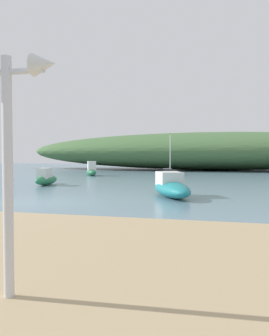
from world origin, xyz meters
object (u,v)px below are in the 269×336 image
object	(u,v)px
motorboat_far_right	(46,179)
motorboat_outer_mooring	(91,170)
motorboat_mid_channel	(171,187)
sailboat_off_point	(170,172)

from	to	relation	value
motorboat_far_right	motorboat_outer_mooring	bearing A→B (deg)	95.57
motorboat_mid_channel	motorboat_outer_mooring	distance (m)	17.41
motorboat_far_right	sailboat_off_point	xyz separation A→B (m)	(5.95, 12.41, -0.10)
motorboat_far_right	motorboat_outer_mooring	size ratio (longest dim) A/B	1.00
motorboat_far_right	sailboat_off_point	world-z (taller)	sailboat_off_point
motorboat_far_right	motorboat_outer_mooring	xyz separation A→B (m)	(-1.01, 10.32, 0.07)
motorboat_outer_mooring	motorboat_far_right	bearing A→B (deg)	-84.43
motorboat_mid_channel	motorboat_outer_mooring	size ratio (longest dim) A/B	1.54
motorboat_mid_channel	motorboat_far_right	bearing A→B (deg)	153.69
motorboat_outer_mooring	sailboat_off_point	distance (m)	7.26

